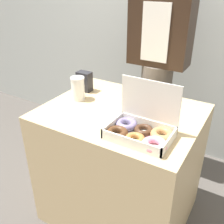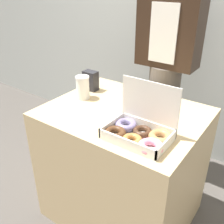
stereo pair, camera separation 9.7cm
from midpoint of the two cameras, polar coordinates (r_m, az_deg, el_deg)
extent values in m
plane|color=#4C4742|center=(1.95, 3.59, -20.47)|extent=(14.00, 14.00, 0.00)
cube|color=tan|center=(1.68, 3.98, -11.64)|extent=(0.87, 0.70, 0.77)
cube|color=white|center=(1.23, 7.78, -5.81)|extent=(0.30, 0.20, 0.01)
cube|color=white|center=(1.27, 2.17, -2.78)|extent=(0.01, 0.20, 0.05)
cube|color=white|center=(1.17, 14.10, -6.89)|extent=(0.01, 0.20, 0.05)
cube|color=white|center=(1.14, 5.52, -6.93)|extent=(0.30, 0.01, 0.05)
cube|color=white|center=(1.29, 9.91, -2.85)|extent=(0.30, 0.01, 0.05)
cube|color=white|center=(1.23, 10.43, 2.17)|extent=(0.30, 0.01, 0.20)
torus|color=#4C2D19|center=(1.22, 2.94, -4.64)|extent=(0.14, 0.14, 0.03)
torus|color=slate|center=(1.29, 5.19, -2.84)|extent=(0.11, 0.11, 0.03)
torus|color=#A87038|center=(1.18, 6.75, -6.11)|extent=(0.10, 0.10, 0.03)
torus|color=#422819|center=(1.25, 8.84, -4.22)|extent=(0.09, 0.09, 0.03)
torus|color=pink|center=(1.15, 10.83, -7.45)|extent=(0.16, 0.16, 0.03)
torus|color=#B27F4C|center=(1.22, 12.73, -5.36)|extent=(0.11, 0.11, 0.03)
cylinder|color=white|center=(1.59, -4.62, 5.14)|extent=(0.08, 0.08, 0.13)
cylinder|color=white|center=(1.57, -4.72, 7.51)|extent=(0.08, 0.08, 0.01)
cube|color=#232328|center=(1.71, -3.06, 6.81)|extent=(0.09, 0.06, 0.13)
cylinder|color=#665B51|center=(2.06, 11.88, -2.09)|extent=(0.22, 0.22, 0.89)
cube|color=black|center=(1.81, 14.22, 18.40)|extent=(0.41, 0.18, 0.57)
cube|color=silver|center=(1.74, 12.73, 16.24)|extent=(0.18, 0.01, 0.37)
camera|label=1|loc=(0.05, -87.85, 1.14)|focal=42.00mm
camera|label=2|loc=(0.05, 92.15, -1.14)|focal=42.00mm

